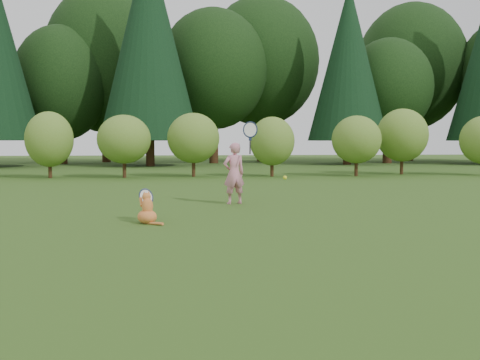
{
  "coord_description": "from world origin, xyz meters",
  "views": [
    {
      "loc": [
        -0.89,
        -8.65,
        1.36
      ],
      "look_at": [
        0.2,
        0.8,
        0.7
      ],
      "focal_mm": 40.0,
      "sensor_mm": 36.0,
      "label": 1
    }
  ],
  "objects": [
    {
      "name": "child",
      "position": [
        0.35,
        3.15,
        0.72
      ],
      "size": [
        0.8,
        0.55,
        2.04
      ],
      "rotation": [
        0.0,
        0.0,
        3.42
      ],
      "color": "pink",
      "rests_on": "ground"
    },
    {
      "name": "shrub_row",
      "position": [
        0.0,
        13.0,
        1.4
      ],
      "size": [
        28.0,
        3.0,
        2.8
      ],
      "primitive_type": null,
      "color": "olive",
      "rests_on": "ground"
    },
    {
      "name": "woodland_backdrop",
      "position": [
        0.0,
        23.0,
        7.5
      ],
      "size": [
        48.0,
        10.0,
        15.0
      ],
      "primitive_type": null,
      "color": "black",
      "rests_on": "ground"
    },
    {
      "name": "tennis_ball",
      "position": [
        0.95,
        0.49,
        0.76
      ],
      "size": [
        0.07,
        0.07,
        0.07
      ],
      "color": "#CDD118",
      "rests_on": "ground"
    },
    {
      "name": "ground",
      "position": [
        0.0,
        0.0,
        0.0
      ],
      "size": [
        100.0,
        100.0,
        0.0
      ],
      "primitive_type": "plane",
      "color": "#2A4D15",
      "rests_on": "ground"
    },
    {
      "name": "cat",
      "position": [
        -1.43,
        0.47,
        0.28
      ],
      "size": [
        0.54,
        0.84,
        0.73
      ],
      "rotation": [
        0.0,
        0.0,
        0.39
      ],
      "color": "#D15428",
      "rests_on": "ground"
    }
  ]
}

